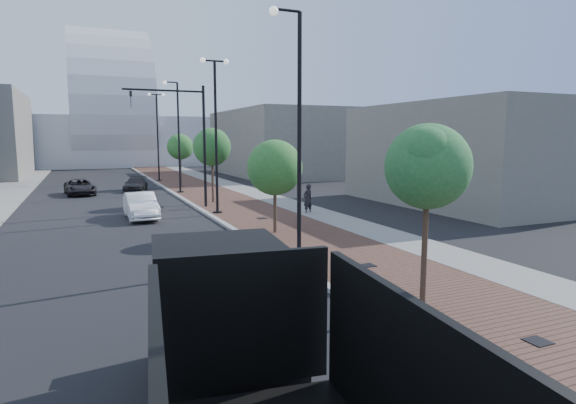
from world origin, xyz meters
name	(u,v)px	position (x,y,z in m)	size (l,w,h in m)	color
ground	(492,390)	(0.00, 0.00, 0.00)	(220.00, 220.00, 0.00)	black
sidewalk	(199,185)	(3.50, 40.00, 0.06)	(7.00, 140.00, 0.12)	#4C2D23
concrete_strip	(226,184)	(6.20, 40.00, 0.07)	(2.40, 140.00, 0.13)	slate
curb	(162,186)	(0.00, 40.00, 0.07)	(0.30, 140.00, 0.14)	gray
west_sidewalk	(5,193)	(-13.00, 40.00, 0.06)	(4.00, 140.00, 0.12)	slate
white_sedan	(141,206)	(-3.85, 22.44, 0.75)	(1.58, 4.53, 1.49)	white
dark_car_mid	(80,187)	(-7.14, 36.39, 0.64)	(2.13, 4.63, 1.29)	black
dark_car_far	(135,184)	(-2.66, 37.45, 0.59)	(1.66, 4.09, 1.19)	black
pedestrian	(308,199)	(5.72, 19.96, 0.93)	(0.68, 0.45, 1.86)	black
streetlight_1	(297,147)	(0.49, 10.00, 4.34)	(1.44, 0.56, 9.21)	black
streetlight_2	(216,135)	(0.60, 22.00, 4.82)	(1.72, 0.56, 9.28)	black
streetlight_3	(178,142)	(0.49, 34.00, 4.34)	(1.44, 0.56, 9.21)	black
streetlight_4	(158,136)	(0.60, 46.00, 4.82)	(1.72, 0.56, 9.28)	black
traffic_mast	(190,133)	(-0.30, 25.00, 4.98)	(5.09, 0.20, 8.00)	black
tree_0	(428,167)	(1.65, 4.02, 3.89)	(2.34, 2.28, 5.05)	#382619
tree_1	(276,168)	(1.65, 15.02, 3.24)	(2.66, 2.66, 4.58)	#382619
tree_2	(212,147)	(1.65, 27.02, 4.00)	(2.67, 2.67, 5.35)	#382619
tree_3	(180,147)	(1.65, 39.02, 3.81)	(2.44, 2.40, 5.02)	#382619
convention_center	(111,130)	(-2.00, 85.00, 6.00)	(50.00, 30.00, 50.00)	#B1B4BC
commercial_block_ne	(279,143)	(16.00, 50.00, 4.00)	(12.00, 22.00, 8.00)	#64615A
commercial_block_e	(465,154)	(18.00, 20.00, 3.50)	(10.00, 16.00, 7.00)	#65625A
utility_cover_0	(538,341)	(2.40, 1.00, 0.13)	(0.50, 0.50, 0.02)	black
utility_cover_1	(368,265)	(2.40, 8.00, 0.13)	(0.50, 0.50, 0.02)	black
utility_cover_2	(262,218)	(2.40, 19.00, 0.13)	(0.50, 0.50, 0.02)	black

